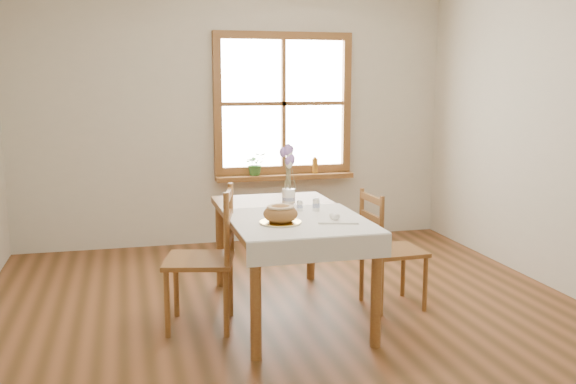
% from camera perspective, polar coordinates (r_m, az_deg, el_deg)
% --- Properties ---
extents(ground, '(5.00, 5.00, 0.00)m').
position_cam_1_polar(ground, '(4.55, 0.95, -11.88)').
color(ground, brown).
rests_on(ground, ground).
extents(room_walls, '(4.60, 5.10, 2.65)m').
position_cam_1_polar(room_walls, '(4.22, 1.02, 10.16)').
color(room_walls, beige).
rests_on(room_walls, ground).
extents(window, '(1.46, 0.08, 1.46)m').
position_cam_1_polar(window, '(6.74, -0.43, 7.87)').
color(window, brown).
rests_on(window, ground).
extents(window_sill, '(1.46, 0.20, 0.05)m').
position_cam_1_polar(window_sill, '(6.75, -0.28, 1.38)').
color(window_sill, brown).
rests_on(window_sill, ground).
extents(dining_table, '(0.90, 1.60, 0.75)m').
position_cam_1_polar(dining_table, '(4.63, 0.00, -2.87)').
color(dining_table, brown).
rests_on(dining_table, ground).
extents(table_linen, '(0.91, 0.99, 0.01)m').
position_cam_1_polar(table_linen, '(4.32, 0.99, -2.56)').
color(table_linen, white).
rests_on(table_linen, dining_table).
extents(chair_left, '(0.57, 0.55, 0.98)m').
position_cam_1_polar(chair_left, '(4.45, -7.90, -5.83)').
color(chair_left, brown).
rests_on(chair_left, ground).
extents(chair_right, '(0.45, 0.43, 0.88)m').
position_cam_1_polar(chair_right, '(4.88, 9.36, -5.02)').
color(chair_right, brown).
rests_on(chair_right, ground).
extents(bread_plate, '(0.32, 0.32, 0.01)m').
position_cam_1_polar(bread_plate, '(4.21, -0.67, -2.73)').
color(bread_plate, white).
rests_on(bread_plate, table_linen).
extents(bread_loaf, '(0.23, 0.23, 0.13)m').
position_cam_1_polar(bread_loaf, '(4.19, -0.67, -1.80)').
color(bread_loaf, '#926033').
rests_on(bread_loaf, bread_plate).
extents(egg_napkin, '(0.32, 0.29, 0.01)m').
position_cam_1_polar(egg_napkin, '(4.31, 4.43, -2.48)').
color(egg_napkin, white).
rests_on(egg_napkin, table_linen).
extents(eggs, '(0.25, 0.24, 0.05)m').
position_cam_1_polar(eggs, '(4.30, 4.44, -2.10)').
color(eggs, white).
rests_on(eggs, egg_napkin).
extents(salt_shaker, '(0.05, 0.05, 0.08)m').
position_cam_1_polar(salt_shaker, '(4.62, 1.05, -1.18)').
color(salt_shaker, white).
rests_on(salt_shaker, table_linen).
extents(pepper_shaker, '(0.07, 0.07, 0.10)m').
position_cam_1_polar(pepper_shaker, '(4.61, 2.51, -1.09)').
color(pepper_shaker, white).
rests_on(pepper_shaker, table_linen).
extents(flower_vase, '(0.11, 0.11, 0.11)m').
position_cam_1_polar(flower_vase, '(4.92, 0.06, -0.45)').
color(flower_vase, white).
rests_on(flower_vase, dining_table).
extents(lavender_bouquet, '(0.17, 0.17, 0.33)m').
position_cam_1_polar(lavender_bouquet, '(4.88, 0.06, 2.06)').
color(lavender_bouquet, '#8661AD').
rests_on(lavender_bouquet, flower_vase).
extents(potted_plant, '(0.22, 0.25, 0.19)m').
position_cam_1_polar(potted_plant, '(6.66, -2.90, 2.28)').
color(potted_plant, '#366B2A').
rests_on(potted_plant, window_sill).
extents(amber_bottle, '(0.07, 0.07, 0.17)m').
position_cam_1_polar(amber_bottle, '(6.82, 2.41, 2.42)').
color(amber_bottle, '#AA6E1F').
rests_on(amber_bottle, window_sill).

